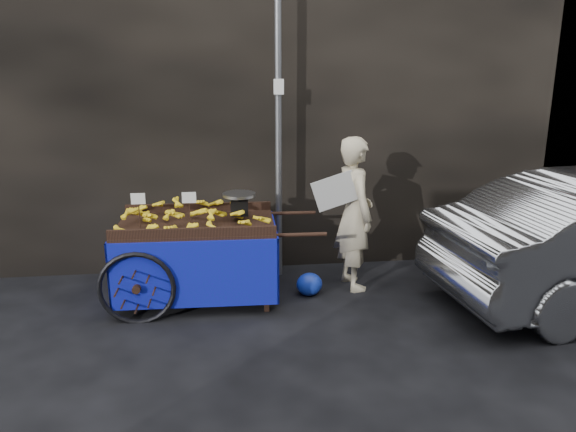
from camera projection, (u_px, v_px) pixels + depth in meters
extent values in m
plane|color=black|center=(264.00, 320.00, 6.07)|extent=(80.00, 80.00, 0.00)
cube|color=black|center=(175.00, 75.00, 7.75)|extent=(11.00, 2.00, 5.00)
cylinder|color=slate|center=(278.00, 120.00, 6.80)|extent=(0.08, 0.08, 4.00)
cube|color=white|center=(279.00, 87.00, 6.64)|extent=(0.12, 0.02, 0.18)
cube|color=black|center=(196.00, 226.00, 6.40)|extent=(1.80, 1.16, 0.07)
cube|color=black|center=(199.00, 208.00, 6.88)|extent=(1.77, 0.10, 0.11)
cube|color=black|center=(193.00, 233.00, 5.88)|extent=(1.77, 0.10, 0.11)
cube|color=black|center=(266.00, 274.00, 6.17)|extent=(0.06, 0.06, 0.88)
cube|color=black|center=(262.00, 248.00, 7.01)|extent=(0.06, 0.06, 0.88)
cylinder|color=black|center=(301.00, 235.00, 6.08)|extent=(0.55, 0.06, 0.04)
cylinder|color=black|center=(293.00, 213.00, 6.93)|extent=(0.55, 0.06, 0.04)
torus|color=black|center=(137.00, 289.00, 5.91)|extent=(0.83, 0.08, 0.83)
torus|color=black|center=(152.00, 251.00, 7.05)|extent=(0.83, 0.08, 0.83)
cylinder|color=black|center=(145.00, 268.00, 6.48)|extent=(0.09, 1.24, 0.06)
cube|color=#082096|center=(194.00, 275.00, 5.96)|extent=(1.81, 0.08, 0.75)
cube|color=#082096|center=(200.00, 241.00, 7.04)|extent=(1.81, 0.08, 0.75)
cube|color=#082096|center=(119.00, 259.00, 6.42)|extent=(0.06, 1.15, 0.75)
cube|color=#082096|center=(275.00, 254.00, 6.58)|extent=(0.06, 1.15, 0.75)
cube|color=black|center=(239.00, 208.00, 6.45)|extent=(0.20, 0.16, 0.18)
cylinder|color=silver|center=(239.00, 195.00, 6.40)|extent=(0.39, 0.39, 0.03)
cube|color=white|center=(138.00, 199.00, 6.13)|extent=(0.15, 0.02, 0.12)
cube|color=white|center=(189.00, 198.00, 6.18)|extent=(0.15, 0.02, 0.12)
imported|color=tan|center=(354.00, 214.00, 6.73)|extent=(0.55, 0.74, 1.86)
cube|color=beige|center=(335.00, 191.00, 6.47)|extent=(0.59, 0.03, 0.50)
ellipsoid|color=#162FA9|center=(309.00, 284.00, 6.66)|extent=(0.31, 0.25, 0.28)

